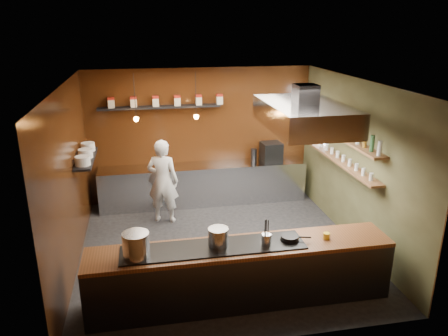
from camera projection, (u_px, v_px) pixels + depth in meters
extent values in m
plane|color=black|center=(221.00, 248.00, 7.99)|extent=(5.00, 5.00, 0.00)
plane|color=black|center=(201.00, 135.00, 9.84)|extent=(5.00, 0.00, 5.00)
plane|color=black|center=(70.00, 180.00, 7.07)|extent=(0.00, 5.00, 5.00)
plane|color=#404125|center=(356.00, 162.00, 7.95)|extent=(0.00, 5.00, 5.00)
plane|color=silver|center=(221.00, 83.00, 7.03)|extent=(5.00, 5.00, 0.00)
plane|color=white|center=(318.00, 121.00, 9.40)|extent=(0.00, 1.00, 1.00)
cube|color=silver|center=(204.00, 184.00, 9.87)|extent=(4.60, 0.65, 0.90)
cube|color=#38383D|center=(241.00, 275.00, 6.37)|extent=(4.40, 0.70, 0.86)
cube|color=brown|center=(241.00, 247.00, 6.22)|extent=(4.40, 0.72, 0.06)
cube|color=black|center=(214.00, 247.00, 6.13)|extent=(2.60, 0.55, 0.02)
cube|color=black|center=(160.00, 107.00, 9.32)|extent=(2.60, 0.26, 0.04)
cube|color=black|center=(86.00, 159.00, 8.01)|extent=(0.30, 1.40, 0.04)
cube|color=brown|center=(342.00, 137.00, 8.07)|extent=(0.26, 2.80, 0.04)
cube|color=brown|center=(340.00, 161.00, 8.22)|extent=(0.26, 2.80, 0.04)
cube|color=#38383D|center=(306.00, 94.00, 6.94)|extent=(0.35, 0.35, 0.30)
cube|color=silver|center=(304.00, 115.00, 7.05)|extent=(1.20, 2.00, 0.40)
cube|color=white|center=(304.00, 128.00, 7.12)|extent=(1.00, 1.80, 0.02)
cylinder|color=black|center=(135.00, 96.00, 8.51)|extent=(0.01, 0.01, 0.90)
sphere|color=orange|center=(136.00, 119.00, 8.65)|extent=(0.10, 0.10, 0.10)
cylinder|color=black|center=(196.00, 95.00, 8.72)|extent=(0.01, 0.01, 0.90)
sphere|color=orange|center=(196.00, 117.00, 8.87)|extent=(0.10, 0.10, 0.10)
cube|color=beige|center=(111.00, 104.00, 9.11)|extent=(0.13, 0.13, 0.17)
cube|color=maroon|center=(111.00, 99.00, 9.08)|extent=(0.13, 0.13, 0.05)
cube|color=beige|center=(134.00, 103.00, 9.19)|extent=(0.13, 0.13, 0.17)
cube|color=maroon|center=(133.00, 98.00, 9.16)|extent=(0.13, 0.13, 0.05)
cube|color=beige|center=(156.00, 102.00, 9.28)|extent=(0.13, 0.13, 0.17)
cube|color=maroon|center=(155.00, 97.00, 9.24)|extent=(0.13, 0.13, 0.05)
cube|color=beige|center=(177.00, 102.00, 9.36)|extent=(0.13, 0.13, 0.17)
cube|color=maroon|center=(177.00, 97.00, 9.32)|extent=(0.14, 0.13, 0.05)
cube|color=beige|center=(199.00, 101.00, 9.44)|extent=(0.13, 0.13, 0.17)
cube|color=maroon|center=(198.00, 96.00, 9.40)|extent=(0.14, 0.13, 0.05)
cube|color=beige|center=(219.00, 100.00, 9.52)|extent=(0.13, 0.13, 0.17)
cube|color=maroon|center=(219.00, 95.00, 9.48)|extent=(0.14, 0.13, 0.05)
cylinder|color=silver|center=(83.00, 161.00, 7.56)|extent=(0.26, 0.26, 0.16)
cylinder|color=silver|center=(86.00, 153.00, 7.98)|extent=(0.26, 0.26, 0.16)
cylinder|color=silver|center=(88.00, 147.00, 8.40)|extent=(0.26, 0.26, 0.16)
cylinder|color=silver|center=(380.00, 148.00, 6.82)|extent=(0.06, 0.06, 0.24)
cylinder|color=#2D5933|center=(372.00, 144.00, 7.04)|extent=(0.06, 0.06, 0.24)
cylinder|color=#8C601E|center=(365.00, 141.00, 7.26)|extent=(0.06, 0.06, 0.24)
cylinder|color=silver|center=(358.00, 137.00, 7.47)|extent=(0.06, 0.06, 0.24)
cylinder|color=#2D5933|center=(352.00, 134.00, 7.69)|extent=(0.06, 0.06, 0.24)
cylinder|color=#8C601E|center=(346.00, 131.00, 7.91)|extent=(0.06, 0.06, 0.24)
cylinder|color=silver|center=(340.00, 128.00, 8.13)|extent=(0.06, 0.06, 0.24)
cylinder|color=#2D5933|center=(335.00, 125.00, 8.35)|extent=(0.06, 0.06, 0.24)
cylinder|color=#8C601E|center=(330.00, 122.00, 8.57)|extent=(0.06, 0.06, 0.24)
cylinder|color=silver|center=(325.00, 120.00, 8.79)|extent=(0.06, 0.06, 0.24)
cylinder|color=#2D5933|center=(320.00, 117.00, 9.01)|extent=(0.06, 0.06, 0.24)
cylinder|color=#8C601E|center=(316.00, 115.00, 9.23)|extent=(0.06, 0.06, 0.24)
cylinder|color=silver|center=(371.00, 177.00, 7.12)|extent=(0.07, 0.07, 0.13)
cylinder|color=silver|center=(364.00, 172.00, 7.36)|extent=(0.07, 0.07, 0.13)
cylinder|color=silver|center=(356.00, 167.00, 7.60)|extent=(0.07, 0.07, 0.13)
cylinder|color=silver|center=(350.00, 163.00, 7.84)|extent=(0.07, 0.07, 0.13)
cylinder|color=silver|center=(344.00, 158.00, 8.07)|extent=(0.07, 0.07, 0.13)
cylinder|color=silver|center=(338.00, 154.00, 8.31)|extent=(0.07, 0.07, 0.13)
cylinder|color=silver|center=(332.00, 151.00, 8.55)|extent=(0.07, 0.07, 0.13)
cylinder|color=silver|center=(327.00, 147.00, 8.79)|extent=(0.07, 0.07, 0.13)
cylinder|color=silver|center=(322.00, 144.00, 9.03)|extent=(0.07, 0.07, 0.13)
cylinder|color=silver|center=(317.00, 141.00, 9.26)|extent=(0.07, 0.07, 0.13)
cylinder|color=#BABDC2|center=(136.00, 245.00, 5.82)|extent=(0.37, 0.37, 0.35)
cylinder|color=#B9BCC1|center=(218.00, 237.00, 6.11)|extent=(0.35, 0.35, 0.27)
cylinder|color=silver|center=(266.00, 240.00, 6.14)|extent=(0.18, 0.18, 0.17)
cylinder|color=black|center=(290.00, 239.00, 6.32)|extent=(0.27, 0.27, 0.03)
cylinder|color=black|center=(290.00, 237.00, 6.31)|extent=(0.25, 0.25, 0.03)
cylinder|color=black|center=(305.00, 237.00, 6.29)|extent=(0.18, 0.07, 0.02)
cylinder|color=yellow|center=(326.00, 236.00, 6.39)|extent=(0.13, 0.13, 0.09)
cube|color=black|center=(271.00, 152.00, 9.92)|extent=(0.46, 0.44, 0.44)
imported|color=silver|center=(163.00, 181.00, 8.82)|extent=(0.74, 0.60, 1.75)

